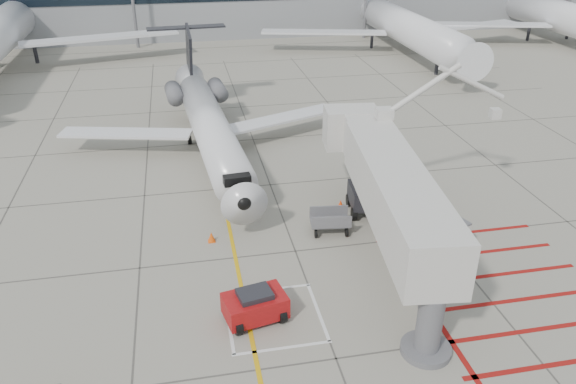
{
  "coord_description": "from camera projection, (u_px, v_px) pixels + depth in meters",
  "views": [
    {
      "loc": [
        -5.18,
        -20.28,
        16.29
      ],
      "look_at": [
        0.0,
        6.0,
        2.5
      ],
      "focal_mm": 35.0,
      "sensor_mm": 36.0,
      "label": 1
    }
  ],
  "objects": [
    {
      "name": "cone_nose",
      "position": [
        211.0,
        237.0,
        30.27
      ],
      "size": [
        0.41,
        0.41,
        0.57
      ],
      "primitive_type": "cone",
      "color": "#EA510C",
      "rests_on": "ground_plane"
    },
    {
      "name": "bg_aircraft_c",
      "position": [
        402.0,
        3.0,
        67.35
      ],
      "size": [
        33.75,
        37.5,
        11.25
      ],
      "primitive_type": null,
      "color": "silver",
      "rests_on": "ground_plane"
    },
    {
      "name": "cone_side",
      "position": [
        341.0,
        204.0,
        33.71
      ],
      "size": [
        0.35,
        0.35,
        0.49
      ],
      "primitive_type": "cone",
      "color": "#FF430D",
      "rests_on": "ground_plane"
    },
    {
      "name": "baggage_cart",
      "position": [
        330.0,
        221.0,
        30.97
      ],
      "size": [
        2.29,
        1.6,
        1.36
      ],
      "primitive_type": null,
      "rotation": [
        0.0,
        0.0,
        -0.12
      ],
      "color": "#5D5C62",
      "rests_on": "ground_plane"
    },
    {
      "name": "ground_plane",
      "position": [
        313.0,
        298.0,
        26.04
      ],
      "size": [
        260.0,
        260.0,
        0.0
      ],
      "primitive_type": "plane",
      "color": "gray",
      "rests_on": "ground"
    },
    {
      "name": "regional_jet",
      "position": [
        214.0,
        118.0,
        37.38
      ],
      "size": [
        23.82,
        29.03,
        7.19
      ],
      "primitive_type": null,
      "rotation": [
        0.0,
        0.0,
        0.08
      ],
      "color": "silver",
      "rests_on": "ground_plane"
    },
    {
      "name": "jet_bridge",
      "position": [
        396.0,
        204.0,
        26.68
      ],
      "size": [
        10.44,
        18.68,
        7.13
      ],
      "primitive_type": null,
      "rotation": [
        0.0,
        0.0,
        -0.12
      ],
      "color": "silver",
      "rests_on": "ground_plane"
    },
    {
      "name": "ground_power_unit",
      "position": [
        447.0,
        237.0,
        29.25
      ],
      "size": [
        2.33,
        1.79,
        1.63
      ],
      "primitive_type": null,
      "rotation": [
        0.0,
        0.0,
        0.33
      ],
      "color": "beige",
      "rests_on": "ground_plane"
    },
    {
      "name": "pushback_tug",
      "position": [
        255.0,
        304.0,
        24.38
      ],
      "size": [
        2.93,
        2.16,
        1.55
      ],
      "primitive_type": null,
      "rotation": [
        0.0,
        0.0,
        0.2
      ],
      "color": "#A91012",
      "rests_on": "ground_plane"
    }
  ]
}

